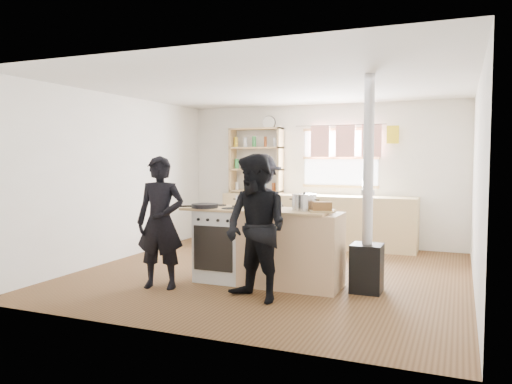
# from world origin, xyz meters

# --- Properties ---
(ground) EXTENTS (5.00, 5.00, 0.01)m
(ground) POSITION_xyz_m (0.00, 0.00, -0.01)
(ground) COLOR brown
(ground) RESTS_ON ground
(back_counter) EXTENTS (3.40, 0.55, 0.90)m
(back_counter) POSITION_xyz_m (0.00, 2.22, 0.45)
(back_counter) COLOR #CFB47D
(back_counter) RESTS_ON ground
(shelving_unit) EXTENTS (1.00, 0.28, 1.20)m
(shelving_unit) POSITION_xyz_m (-1.20, 2.34, 1.51)
(shelving_unit) COLOR tan
(shelving_unit) RESTS_ON back_counter
(thermos) EXTENTS (0.10, 0.10, 0.28)m
(thermos) POSITION_xyz_m (0.84, 2.22, 1.04)
(thermos) COLOR silver
(thermos) RESTS_ON back_counter
(cooking_island) EXTENTS (1.97, 0.64, 0.93)m
(cooking_island) POSITION_xyz_m (0.14, -0.55, 0.47)
(cooking_island) COLOR white
(cooking_island) RESTS_ON ground
(skillet_greens) EXTENTS (0.46, 0.46, 0.05)m
(skillet_greens) POSITION_xyz_m (-0.63, -0.73, 0.96)
(skillet_greens) COLOR black
(skillet_greens) RESTS_ON cooking_island
(roast_tray) EXTENTS (0.34, 0.33, 0.08)m
(roast_tray) POSITION_xyz_m (0.11, -0.54, 0.97)
(roast_tray) COLOR silver
(roast_tray) RESTS_ON cooking_island
(stockpot_stove) EXTENTS (0.20, 0.20, 0.17)m
(stockpot_stove) POSITION_xyz_m (-0.25, -0.40, 1.00)
(stockpot_stove) COLOR #B2B2B5
(stockpot_stove) RESTS_ON cooking_island
(stockpot_counter) EXTENTS (0.30, 0.30, 0.22)m
(stockpot_counter) POSITION_xyz_m (0.61, -0.54, 1.03)
(stockpot_counter) COLOR silver
(stockpot_counter) RESTS_ON cooking_island
(bread_board) EXTENTS (0.33, 0.29, 0.12)m
(bread_board) POSITION_xyz_m (0.85, -0.65, 0.98)
(bread_board) COLOR tan
(bread_board) RESTS_ON cooking_island
(flue_heater) EXTENTS (0.35, 0.35, 2.50)m
(flue_heater) POSITION_xyz_m (1.34, -0.46, 0.64)
(flue_heater) COLOR black
(flue_heater) RESTS_ON ground
(person_near_left) EXTENTS (0.65, 0.50, 1.58)m
(person_near_left) POSITION_xyz_m (-0.97, -1.20, 0.79)
(person_near_left) COLOR black
(person_near_left) RESTS_ON ground
(person_near_right) EXTENTS (0.95, 0.85, 1.60)m
(person_near_right) POSITION_xyz_m (0.29, -1.28, 0.80)
(person_near_right) COLOR black
(person_near_right) RESTS_ON ground
(person_far) EXTENTS (1.12, 0.75, 1.61)m
(person_far) POSITION_xyz_m (-0.31, 0.36, 0.80)
(person_far) COLOR black
(person_far) RESTS_ON ground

